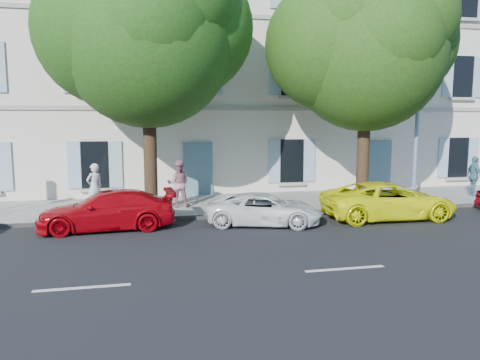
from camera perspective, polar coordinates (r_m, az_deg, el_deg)
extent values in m
plane|color=black|center=(15.23, 6.33, -6.07)|extent=(90.00, 90.00, 0.00)
cube|color=#A09E96|center=(19.39, 2.17, -2.84)|extent=(36.00, 4.50, 0.15)
cube|color=#9E998E|center=(17.34, 3.94, -4.09)|extent=(36.00, 0.16, 0.16)
cube|color=silver|center=(24.80, -1.14, 13.18)|extent=(28.00, 7.00, 12.00)
imported|color=#A4040D|center=(15.71, -15.90, -3.55)|extent=(4.40, 1.92, 1.26)
imported|color=white|center=(15.78, 3.01, -3.58)|extent=(4.18, 2.79, 1.06)
imported|color=#FCFF0A|center=(17.51, 17.67, -2.39)|extent=(4.81, 2.33, 1.32)
cylinder|color=#3A2819|center=(17.28, -10.87, 2.40)|extent=(0.48, 0.48, 3.82)
ellipsoid|color=#295F18|center=(17.42, -11.23, 16.31)|extent=(6.12, 6.12, 6.73)
cylinder|color=#3A2819|center=(18.97, 14.75, 2.47)|extent=(0.48, 0.48, 3.64)
ellipsoid|color=#305E18|center=(19.05, 15.17, 14.66)|extent=(5.92, 5.92, 6.51)
cylinder|color=#7293BF|center=(19.97, 20.84, 8.12)|extent=(0.15, 0.15, 7.58)
cylinder|color=#7293BF|center=(19.85, 22.48, 19.08)|extent=(0.10, 1.33, 0.09)
cube|color=#383A3D|center=(19.29, 23.64, 18.95)|extent=(0.24, 0.43, 0.17)
imported|color=silver|center=(18.20, -17.32, -0.82)|extent=(0.77, 0.72, 1.76)
imported|color=#B97683|center=(18.22, -7.51, -0.45)|extent=(0.97, 0.81, 1.81)
imported|color=teal|center=(23.04, 26.65, 0.42)|extent=(0.57, 1.08, 1.77)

